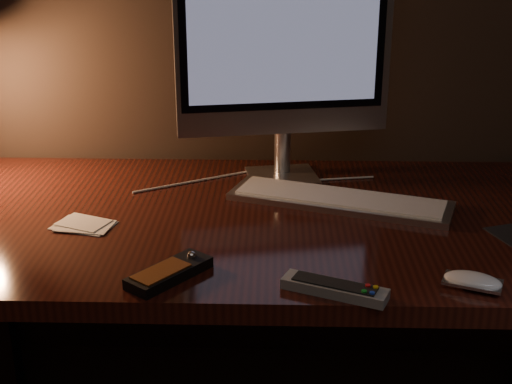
{
  "coord_description": "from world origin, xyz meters",
  "views": [
    {
      "loc": [
        0.01,
        0.46,
        1.33
      ],
      "look_at": [
        -0.02,
        1.73,
        0.85
      ],
      "focal_mm": 50.0,
      "sensor_mm": 36.0,
      "label": 1
    }
  ],
  "objects_px": {
    "keyboard": "(340,200)",
    "tv_remote": "(335,288)",
    "mouse": "(473,283)",
    "media_remote": "(169,272)",
    "desk": "(269,256)",
    "monitor": "(284,50)"
  },
  "relations": [
    {
      "from": "mouse",
      "to": "media_remote",
      "type": "height_order",
      "value": "media_remote"
    },
    {
      "from": "keyboard",
      "to": "mouse",
      "type": "xyz_separation_m",
      "value": [
        0.19,
        -0.38,
        0.0
      ]
    },
    {
      "from": "media_remote",
      "to": "monitor",
      "type": "bearing_deg",
      "value": 17.23
    },
    {
      "from": "media_remote",
      "to": "tv_remote",
      "type": "relative_size",
      "value": 0.9
    },
    {
      "from": "monitor",
      "to": "media_remote",
      "type": "xyz_separation_m",
      "value": [
        -0.2,
        -0.52,
        -0.3
      ]
    },
    {
      "from": "tv_remote",
      "to": "media_remote",
      "type": "bearing_deg",
      "value": -166.72
    },
    {
      "from": "desk",
      "to": "mouse",
      "type": "bearing_deg",
      "value": -47.27
    },
    {
      "from": "desk",
      "to": "media_remote",
      "type": "bearing_deg",
      "value": -115.4
    },
    {
      "from": "monitor",
      "to": "media_remote",
      "type": "height_order",
      "value": "monitor"
    },
    {
      "from": "desk",
      "to": "tv_remote",
      "type": "distance_m",
      "value": 0.44
    },
    {
      "from": "desk",
      "to": "keyboard",
      "type": "bearing_deg",
      "value": 1.15
    },
    {
      "from": "monitor",
      "to": "media_remote",
      "type": "bearing_deg",
      "value": -121.85
    },
    {
      "from": "keyboard",
      "to": "tv_remote",
      "type": "bearing_deg",
      "value": -76.87
    },
    {
      "from": "monitor",
      "to": "desk",
      "type": "bearing_deg",
      "value": -111.17
    },
    {
      "from": "monitor",
      "to": "media_remote",
      "type": "distance_m",
      "value": 0.64
    },
    {
      "from": "media_remote",
      "to": "tv_remote",
      "type": "distance_m",
      "value": 0.29
    },
    {
      "from": "keyboard",
      "to": "media_remote",
      "type": "bearing_deg",
      "value": -113.11
    },
    {
      "from": "monitor",
      "to": "mouse",
      "type": "relative_size",
      "value": 5.41
    },
    {
      "from": "desk",
      "to": "media_remote",
      "type": "xyz_separation_m",
      "value": [
        -0.17,
        -0.36,
        0.14
      ]
    },
    {
      "from": "media_remote",
      "to": "keyboard",
      "type": "bearing_deg",
      "value": -3.9
    },
    {
      "from": "tv_remote",
      "to": "monitor",
      "type": "bearing_deg",
      "value": 121.25
    },
    {
      "from": "mouse",
      "to": "keyboard",
      "type": "bearing_deg",
      "value": 138.83
    }
  ]
}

